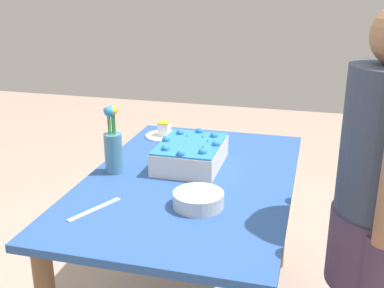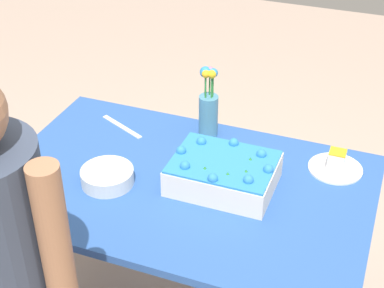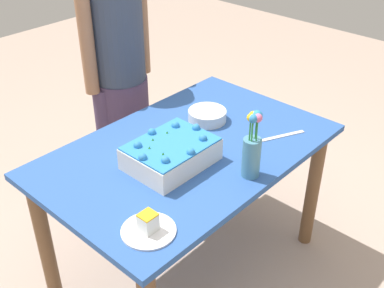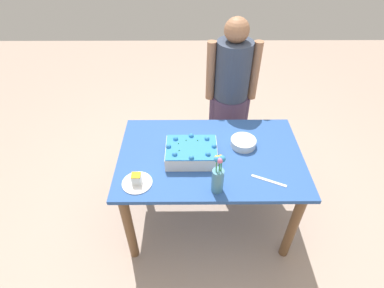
{
  "view_description": "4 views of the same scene",
  "coord_description": "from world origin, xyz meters",
  "px_view_note": "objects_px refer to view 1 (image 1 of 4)",
  "views": [
    {
      "loc": [
        1.8,
        0.49,
        1.56
      ],
      "look_at": [
        -0.02,
        0.0,
        0.9
      ],
      "focal_mm": 45.0,
      "sensor_mm": 36.0,
      "label": 1
    },
    {
      "loc": [
        -0.63,
        1.56,
        2.03
      ],
      "look_at": [
        -0.01,
        -0.06,
        0.88
      ],
      "focal_mm": 55.0,
      "sensor_mm": 36.0,
      "label": 2
    },
    {
      "loc": [
        -1.34,
        -1.25,
        1.93
      ],
      "look_at": [
        -0.03,
        -0.06,
        0.81
      ],
      "focal_mm": 45.0,
      "sensor_mm": 36.0,
      "label": 3
    },
    {
      "loc": [
        -0.15,
        -1.6,
        2.24
      ],
      "look_at": [
        -0.14,
        0.0,
        0.85
      ],
      "focal_mm": 28.0,
      "sensor_mm": 36.0,
      "label": 4
    }
  ],
  "objects_px": {
    "sheet_cake": "(191,154)",
    "cake_knife": "(95,209)",
    "serving_plate_with_slice": "(164,133)",
    "flower_vase": "(113,145)",
    "person_standing": "(381,197)",
    "fruit_bowl": "(198,199)"
  },
  "relations": [
    {
      "from": "flower_vase",
      "to": "serving_plate_with_slice",
      "type": "bearing_deg",
      "value": 173.49
    },
    {
      "from": "flower_vase",
      "to": "person_standing",
      "type": "distance_m",
      "value": 1.08
    },
    {
      "from": "cake_knife",
      "to": "person_standing",
      "type": "distance_m",
      "value": 1.0
    },
    {
      "from": "cake_knife",
      "to": "flower_vase",
      "type": "distance_m",
      "value": 0.38
    },
    {
      "from": "flower_vase",
      "to": "sheet_cake",
      "type": "bearing_deg",
      "value": 118.58
    },
    {
      "from": "serving_plate_with_slice",
      "to": "flower_vase",
      "type": "distance_m",
      "value": 0.53
    },
    {
      "from": "sheet_cake",
      "to": "fruit_bowl",
      "type": "distance_m",
      "value": 0.41
    },
    {
      "from": "sheet_cake",
      "to": "flower_vase",
      "type": "height_order",
      "value": "flower_vase"
    },
    {
      "from": "flower_vase",
      "to": "person_standing",
      "type": "relative_size",
      "value": 0.2
    },
    {
      "from": "serving_plate_with_slice",
      "to": "sheet_cake",
      "type": "bearing_deg",
      "value": 33.91
    },
    {
      "from": "serving_plate_with_slice",
      "to": "cake_knife",
      "type": "distance_m",
      "value": 0.87
    },
    {
      "from": "sheet_cake",
      "to": "flower_vase",
      "type": "relative_size",
      "value": 1.21
    },
    {
      "from": "flower_vase",
      "to": "fruit_bowl",
      "type": "relative_size",
      "value": 1.58
    },
    {
      "from": "sheet_cake",
      "to": "cake_knife",
      "type": "bearing_deg",
      "value": -23.72
    },
    {
      "from": "person_standing",
      "to": "flower_vase",
      "type": "bearing_deg",
      "value": -10.33
    },
    {
      "from": "serving_plate_with_slice",
      "to": "person_standing",
      "type": "relative_size",
      "value": 0.13
    },
    {
      "from": "sheet_cake",
      "to": "fruit_bowl",
      "type": "height_order",
      "value": "sheet_cake"
    },
    {
      "from": "sheet_cake",
      "to": "flower_vase",
      "type": "bearing_deg",
      "value": -61.42
    },
    {
      "from": "serving_plate_with_slice",
      "to": "fruit_bowl",
      "type": "xyz_separation_m",
      "value": [
        0.75,
        0.37,
        0.01
      ]
    },
    {
      "from": "sheet_cake",
      "to": "serving_plate_with_slice",
      "type": "relative_size",
      "value": 1.81
    },
    {
      "from": "cake_knife",
      "to": "fruit_bowl",
      "type": "relative_size",
      "value": 1.25
    },
    {
      "from": "sheet_cake",
      "to": "serving_plate_with_slice",
      "type": "height_order",
      "value": "sheet_cake"
    }
  ]
}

